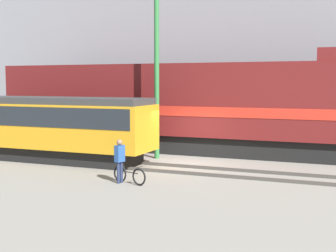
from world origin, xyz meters
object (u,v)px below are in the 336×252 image
object	(u,v)px
streetcar	(42,124)
bicycle	(129,175)
freight_locomotive	(179,106)
utility_pole_left	(157,70)
person	(120,157)

from	to	relation	value
streetcar	bicycle	world-z (taller)	streetcar
freight_locomotive	utility_pole_left	size ratio (longest dim) A/B	2.38
person	streetcar	bearing A→B (deg)	151.95
freight_locomotive	person	xyz separation A→B (m)	(0.85, -8.35, -1.48)
freight_locomotive	bicycle	world-z (taller)	freight_locomotive
freight_locomotive	streetcar	world-z (taller)	freight_locomotive
utility_pole_left	streetcar	bearing A→B (deg)	-152.33
person	utility_pole_left	size ratio (longest dim) A/B	0.19
freight_locomotive	person	size ratio (longest dim) A/B	12.50
freight_locomotive	person	world-z (taller)	freight_locomotive
bicycle	utility_pole_left	distance (m)	7.14
freight_locomotive	streetcar	size ratio (longest dim) A/B	1.84
freight_locomotive	streetcar	bearing A→B (deg)	-134.64
bicycle	utility_pole_left	size ratio (longest dim) A/B	0.18
bicycle	streetcar	bearing A→B (deg)	153.67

